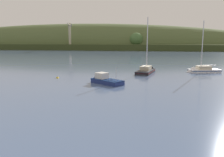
{
  "coord_description": "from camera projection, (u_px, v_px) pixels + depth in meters",
  "views": [
    {
      "loc": [
        2.79,
        6.16,
        7.5
      ],
      "look_at": [
        -1.3,
        42.34,
        1.37
      ],
      "focal_mm": 36.24,
      "sensor_mm": 36.0,
      "label": 1
    }
  ],
  "objects": [
    {
      "name": "far_shoreline_hill",
      "position": [
        80.0,
        48.0,
        212.6
      ],
      "size": [
        487.24,
        104.9,
        45.98
      ],
      "rotation": [
        0.0,
        0.0,
        -0.08
      ],
      "color": "#35401E",
      "rests_on": "ground"
    },
    {
      "name": "fishing_boat_moored",
      "position": [
        104.0,
        81.0,
        40.18
      ],
      "size": [
        6.58,
        5.89,
        4.0
      ],
      "rotation": [
        0.0,
        0.0,
        2.47
      ],
      "color": "navy",
      "rests_on": "ground"
    },
    {
      "name": "sailboat_far_left",
      "position": [
        200.0,
        71.0,
        54.11
      ],
      "size": [
        8.5,
        4.48,
        13.42
      ],
      "rotation": [
        0.0,
        0.0,
        3.36
      ],
      "color": "white",
      "rests_on": "ground"
    },
    {
      "name": "dockside_crane",
      "position": [
        70.0,
        37.0,
        178.65
      ],
      "size": [
        5.55,
        17.04,
        21.13
      ],
      "rotation": [
        0.0,
        0.0,
        4.91
      ],
      "color": "#4C4C51",
      "rests_on": "ground"
    },
    {
      "name": "sailboat_midwater_white",
      "position": [
        147.0,
        71.0,
        53.66
      ],
      "size": [
        5.18,
        9.44,
        14.17
      ],
      "rotation": [
        0.0,
        0.0,
        1.31
      ],
      "color": "#232328",
      "rests_on": "ground"
    },
    {
      "name": "mooring_buoy_midchannel",
      "position": [
        58.0,
        78.0,
        45.7
      ],
      "size": [
        0.54,
        0.54,
        0.62
      ],
      "color": "yellow",
      "rests_on": "ground"
    }
  ]
}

